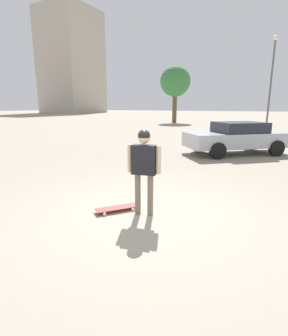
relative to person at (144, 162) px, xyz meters
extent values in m
plane|color=gray|center=(0.00, 0.00, -1.03)|extent=(220.00, 220.00, 0.00)
cylinder|color=#7A6B56|center=(-0.12, -0.03, -0.63)|extent=(0.11, 0.11, 0.80)
cylinder|color=#7A6B56|center=(0.12, 0.03, -0.63)|extent=(0.11, 0.11, 0.80)
cube|color=black|center=(0.00, 0.00, 0.04)|extent=(0.48, 0.30, 0.55)
cylinder|color=beige|center=(-0.27, -0.06, 0.05)|extent=(0.10, 0.10, 0.52)
cylinder|color=beige|center=(0.27, 0.06, 0.05)|extent=(0.10, 0.10, 0.52)
sphere|color=beige|center=(0.00, 0.00, 0.44)|extent=(0.22, 0.22, 0.22)
sphere|color=black|center=(0.00, 0.00, 0.48)|extent=(0.23, 0.23, 0.23)
cube|color=#A5332D|center=(-0.54, -0.13, -0.96)|extent=(0.70, 0.82, 0.01)
cylinder|color=silver|center=(-0.61, -0.44, -1.00)|extent=(0.06, 0.07, 0.06)
cylinder|color=silver|center=(-0.82, -0.28, -1.00)|extent=(0.06, 0.07, 0.06)
cylinder|color=silver|center=(-0.26, 0.02, -1.00)|extent=(0.06, 0.07, 0.06)
cylinder|color=silver|center=(-0.47, 0.19, -1.00)|extent=(0.06, 0.07, 0.06)
cube|color=#ADB2B7|center=(0.29, 7.68, -0.41)|extent=(4.38, 4.22, 0.60)
cube|color=#1E232D|center=(0.37, 7.76, 0.11)|extent=(2.50, 2.48, 0.43)
cylinder|color=black|center=(-0.10, 6.13, -0.71)|extent=(0.61, 0.59, 0.65)
cylinder|color=black|center=(-1.29, 7.42, -0.71)|extent=(0.61, 0.59, 0.65)
cylinder|color=black|center=(1.88, 7.94, -0.71)|extent=(0.61, 0.59, 0.65)
cylinder|color=black|center=(0.69, 9.24, -0.71)|extent=(0.61, 0.59, 0.65)
cube|color=#B2A899|center=(-58.21, 59.31, 13.86)|extent=(14.31, 15.47, 29.78)
cylinder|color=brown|center=(-10.83, 27.42, 0.83)|extent=(0.55, 0.55, 3.72)
sphere|color=#387A3D|center=(-10.83, 27.42, 3.99)|extent=(3.74, 3.74, 3.74)
cylinder|color=#59595E|center=(0.87, 15.14, 1.96)|extent=(0.12, 0.12, 5.99)
sphere|color=beige|center=(0.87, 15.14, 5.08)|extent=(0.28, 0.28, 0.28)
camera|label=1|loc=(2.29, -4.11, 0.99)|focal=28.00mm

